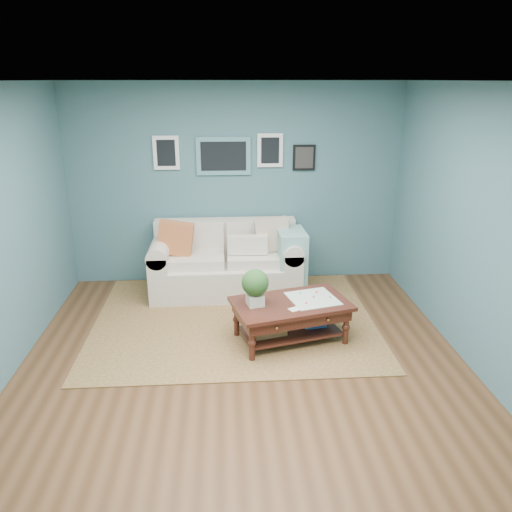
{
  "coord_description": "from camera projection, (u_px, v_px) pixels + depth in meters",
  "views": [
    {
      "loc": [
        -0.17,
        -4.21,
        2.71
      ],
      "look_at": [
        0.18,
        1.0,
        0.86
      ],
      "focal_mm": 35.0,
      "sensor_mm": 36.0,
      "label": 1
    }
  ],
  "objects": [
    {
      "name": "room_shell",
      "position": [
        243.0,
        239.0,
        4.48
      ],
      "size": [
        5.0,
        5.02,
        2.7
      ],
      "color": "brown",
      "rests_on": "ground"
    },
    {
      "name": "area_rug",
      "position": [
        234.0,
        320.0,
        5.95
      ],
      "size": [
        3.27,
        2.62,
        0.01
      ],
      "primitive_type": "cube",
      "color": "brown",
      "rests_on": "ground"
    },
    {
      "name": "loveseat",
      "position": [
        232.0,
        262.0,
        6.64
      ],
      "size": [
        2.01,
        0.91,
        1.03
      ],
      "color": "beige",
      "rests_on": "ground"
    },
    {
      "name": "coffee_table",
      "position": [
        285.0,
        309.0,
        5.36
      ],
      "size": [
        1.36,
        1.0,
        0.86
      ],
      "rotation": [
        0.0,
        0.0,
        0.25
      ],
      "color": "#37150E",
      "rests_on": "ground"
    }
  ]
}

